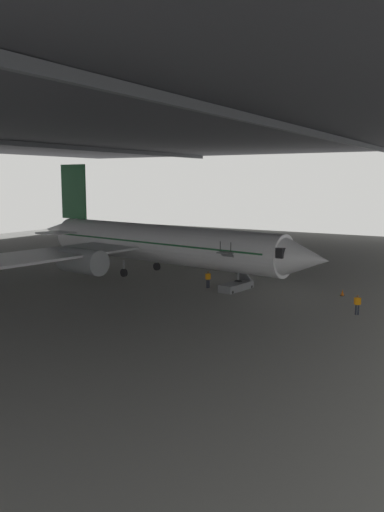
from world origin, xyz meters
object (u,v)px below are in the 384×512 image
boarding_stairs (236,282)px  traffic_cone_orange (342,293)px  crew_worker_by_stairs (208,278)px  airplane_main (156,243)px  crew_worker_near_nose (357,304)px

boarding_stairs → traffic_cone_orange: (2.82, -9.51, -0.46)m
boarding_stairs → crew_worker_by_stairs: bearing=99.3°
airplane_main → traffic_cone_orange: bearing=-88.3°
boarding_stairs → crew_worker_near_nose: 12.78m
crew_worker_near_nose → traffic_cone_orange: bearing=24.3°
boarding_stairs → crew_worker_near_nose: size_ratio=3.01×
crew_worker_by_stairs → traffic_cone_orange: size_ratio=2.78×
traffic_cone_orange → boarding_stairs: bearing=106.5°
airplane_main → traffic_cone_orange: (0.61, -20.40, -3.34)m
boarding_stairs → crew_worker_near_nose: (-3.40, -12.32, 0.17)m
crew_worker_near_nose → traffic_cone_orange: (6.22, 2.81, -0.62)m
crew_worker_by_stairs → traffic_cone_orange: bearing=-75.1°
boarding_stairs → crew_worker_by_stairs: 2.85m
boarding_stairs → traffic_cone_orange: size_ratio=8.10×
airplane_main → crew_worker_near_nose: 24.03m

